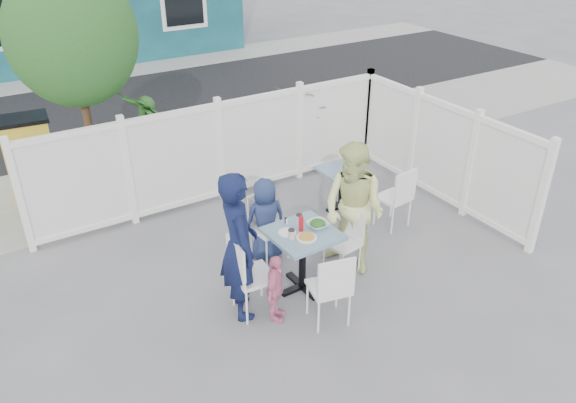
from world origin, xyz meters
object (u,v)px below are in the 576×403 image
chair_near (332,285)px  chair_left (246,271)px  utility_cabinet (31,160)px  spare_table (342,178)px  boy (265,220)px  toddler (275,289)px  chair_back (266,221)px  main_table (303,245)px  woman (354,209)px  chair_right (347,236)px  man (239,246)px

chair_near → chair_left: bearing=148.1°
utility_cabinet → spare_table: utility_cabinet is taller
chair_near → boy: boy is taller
chair_left → toddler: size_ratio=1.17×
chair_back → boy: size_ratio=0.79×
main_table → toddler: size_ratio=0.95×
spare_table → chair_back: size_ratio=0.73×
woman → toddler: size_ratio=2.03×
main_table → chair_near: chair_near is taller
chair_right → chair_back: chair_back is taller
chair_right → man: size_ratio=0.48×
woman → boy: bearing=-151.7°
spare_table → boy: size_ratio=0.58×
chair_left → boy: size_ratio=0.87×
chair_left → boy: boy is taller
spare_table → woman: size_ratio=0.38×
main_table → utility_cabinet: bearing=118.9°
woman → man: bearing=-107.2°
main_table → spare_table: main_table is taller
chair_right → chair_near: bearing=125.8°
chair_back → boy: 0.07m
chair_right → man: bearing=82.2°
boy → chair_back: bearing=-121.8°
chair_back → chair_near: size_ratio=0.97×
main_table → man: man is taller
main_table → boy: 0.83m
chair_near → boy: 1.56m
chair_right → chair_near: 1.12m
chair_left → boy: 1.16m
chair_near → man: size_ratio=0.53×
utility_cabinet → woman: woman is taller
chair_left → chair_back: (0.78, 0.92, -0.05)m
chair_left → man: (-0.04, 0.08, 0.32)m
chair_back → woman: bearing=126.9°
utility_cabinet → main_table: utility_cabinet is taller
boy → chair_near: bearing=94.8°
chair_near → boy: size_ratio=0.82×
chair_near → toddler: size_ratio=1.11×
chair_left → chair_near: 0.97m
chair_left → chair_back: chair_left is taller
utility_cabinet → spare_table: 4.87m
chair_left → chair_near: bearing=49.1°
chair_right → chair_back: bearing=32.3°
main_table → chair_near: (-0.09, -0.74, -0.08)m
main_table → chair_right: chair_right is taller
utility_cabinet → main_table: size_ratio=1.60×
woman → utility_cabinet: bearing=-161.3°
main_table → chair_right: bearing=4.0°
chair_left → chair_right: size_ratio=1.17×
chair_right → chair_left: bearing=85.2°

